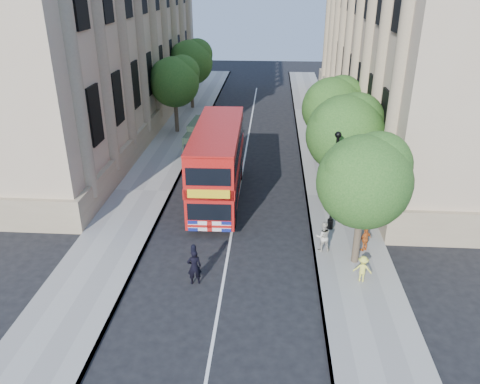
% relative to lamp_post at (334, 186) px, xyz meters
% --- Properties ---
extents(ground, '(120.00, 120.00, 0.00)m').
position_rel_lamp_post_xyz_m(ground, '(-5.00, -6.00, -2.51)').
color(ground, black).
rests_on(ground, ground).
extents(pavement_right, '(3.50, 80.00, 0.12)m').
position_rel_lamp_post_xyz_m(pavement_right, '(0.75, 4.00, -2.45)').
color(pavement_right, gray).
rests_on(pavement_right, ground).
extents(pavement_left, '(3.50, 80.00, 0.12)m').
position_rel_lamp_post_xyz_m(pavement_left, '(-10.75, 4.00, -2.45)').
color(pavement_left, gray).
rests_on(pavement_left, ground).
extents(building_right, '(12.00, 38.00, 18.00)m').
position_rel_lamp_post_xyz_m(building_right, '(8.80, 18.00, 6.49)').
color(building_right, tan).
rests_on(building_right, ground).
extents(building_left, '(12.00, 38.00, 18.00)m').
position_rel_lamp_post_xyz_m(building_left, '(-18.80, 18.00, 6.49)').
color(building_left, tan).
rests_on(building_left, ground).
extents(tree_right_near, '(4.00, 4.00, 6.08)m').
position_rel_lamp_post_xyz_m(tree_right_near, '(0.84, -2.97, 1.74)').
color(tree_right_near, '#473828').
rests_on(tree_right_near, ground).
extents(tree_right_mid, '(4.20, 4.20, 6.37)m').
position_rel_lamp_post_xyz_m(tree_right_mid, '(0.84, 3.03, 1.93)').
color(tree_right_mid, '#473828').
rests_on(tree_right_mid, ground).
extents(tree_right_far, '(4.00, 4.00, 6.15)m').
position_rel_lamp_post_xyz_m(tree_right_far, '(0.84, 9.03, 1.80)').
color(tree_right_far, '#473828').
rests_on(tree_right_far, ground).
extents(tree_left_far, '(4.00, 4.00, 6.30)m').
position_rel_lamp_post_xyz_m(tree_left_far, '(-10.96, 16.03, 1.93)').
color(tree_left_far, '#473828').
rests_on(tree_left_far, ground).
extents(tree_left_back, '(4.20, 4.20, 6.65)m').
position_rel_lamp_post_xyz_m(tree_left_back, '(-10.96, 24.03, 2.20)').
color(tree_left_back, '#473828').
rests_on(tree_left_back, ground).
extents(lamp_post, '(0.32, 0.32, 5.16)m').
position_rel_lamp_post_xyz_m(lamp_post, '(0.00, 0.00, 0.00)').
color(lamp_post, black).
rests_on(lamp_post, pavement_right).
extents(double_decker_bus, '(2.64, 9.30, 4.27)m').
position_rel_lamp_post_xyz_m(double_decker_bus, '(-6.10, 3.31, -0.15)').
color(double_decker_bus, '#AF100C').
rests_on(double_decker_bus, ground).
extents(box_van, '(2.13, 4.70, 2.63)m').
position_rel_lamp_post_xyz_m(box_van, '(-7.91, 9.87, -1.22)').
color(box_van, black).
rests_on(box_van, ground).
extents(police_constable, '(0.68, 0.54, 1.62)m').
position_rel_lamp_post_xyz_m(police_constable, '(-6.18, -5.00, -1.70)').
color(police_constable, black).
rests_on(police_constable, ground).
extents(woman_pedestrian, '(0.78, 0.65, 1.48)m').
position_rel_lamp_post_xyz_m(woman_pedestrian, '(-0.59, -2.17, -1.65)').
color(woman_pedestrian, beige).
rests_on(woman_pedestrian, pavement_right).
extents(child_a, '(0.74, 0.63, 1.19)m').
position_rel_lamp_post_xyz_m(child_a, '(1.39, -2.04, -1.79)').
color(child_a, orange).
rests_on(child_a, pavement_right).
extents(child_b, '(0.84, 0.58, 1.19)m').
position_rel_lamp_post_xyz_m(child_b, '(0.85, -4.51, -1.80)').
color(child_b, '#E6E44E').
rests_on(child_b, pavement_right).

